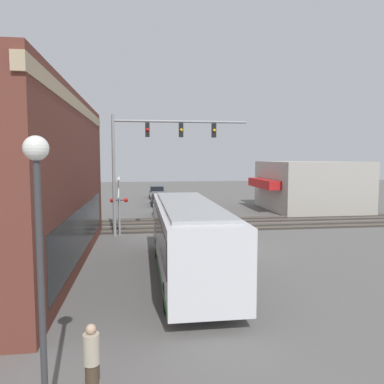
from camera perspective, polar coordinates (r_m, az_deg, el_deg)
The scene contains 12 objects.
ground_plane at distance 21.32m, azimuth 5.41°, elevation -8.48°, with size 120.00×120.00×0.00m, color #605E5B.
shop_building at distance 38.32m, azimuth 17.45°, elevation 0.94°, with size 9.23×9.44×4.68m.
city_bus at distance 15.95m, azimuth -0.55°, elevation -6.69°, with size 10.93×2.59×3.17m.
traffic_signal_gantry at distance 24.24m, azimuth -5.78°, elevation 6.99°, with size 0.42×8.72×7.77m.
crossing_signal at distance 24.75m, azimuth -11.05°, elevation -1.24°, with size 1.41×1.18×3.81m.
streetlamp at distance 7.25m, azimuth -22.13°, elevation -9.67°, with size 0.44×0.44×5.42m.
rail_track_near at distance 27.06m, azimuth 2.49°, elevation -5.46°, with size 2.60×60.00×0.15m.
rail_track_far at distance 30.16m, azimuth 1.40°, elevation -4.35°, with size 2.60×60.00×0.15m.
parked_car_silver at distance 32.26m, azimuth -4.24°, elevation -2.60°, with size 4.49×1.82×1.41m.
parked_car_black at distance 40.36m, azimuth -4.97°, elevation -1.06°, with size 4.85×1.82×1.36m.
parked_car_grey at distance 47.60m, azimuth -5.41°, elevation -0.03°, with size 4.65×1.82×1.53m.
pedestrian_by_lamp at distance 8.77m, azimuth -15.04°, elevation -23.66°, with size 0.34×0.34×1.63m.
Camera 1 is at (-20.16, 4.77, 5.03)m, focal length 35.00 mm.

